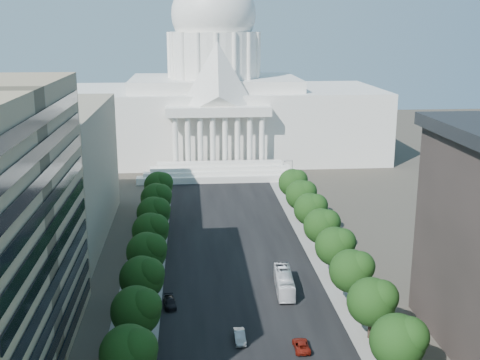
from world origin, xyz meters
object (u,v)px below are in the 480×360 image
object	(u,v)px
city_bus	(284,282)
car_silver	(240,337)
car_red	(301,345)
car_dark_b	(170,303)

from	to	relation	value
city_bus	car_silver	bearing A→B (deg)	-115.50
city_bus	car_red	bearing A→B (deg)	-88.20
car_red	city_bus	distance (m)	20.79
car_silver	car_dark_b	world-z (taller)	car_silver
car_silver	car_red	size ratio (longest dim) A/B	0.97
car_red	car_dark_b	xyz separation A→B (m)	(-20.22, 16.07, 0.03)
car_red	car_dark_b	distance (m)	25.83
car_dark_b	city_bus	world-z (taller)	city_bus
car_silver	car_red	world-z (taller)	car_silver
car_silver	city_bus	distance (m)	20.03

